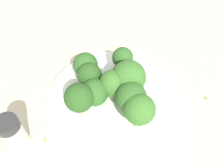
{
  "coord_description": "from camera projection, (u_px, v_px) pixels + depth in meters",
  "views": [
    {
      "loc": [
        0.23,
        0.01,
        0.35
      ],
      "look_at": [
        0.0,
        0.0,
        0.06
      ],
      "focal_mm": 35.0,
      "sensor_mm": 36.0,
      "label": 1
    }
  ],
  "objects": [
    {
      "name": "ground_plane",
      "position": [
        112.0,
        105.0,
        0.41
      ],
      "size": [
        3.0,
        3.0,
        0.0
      ],
      "primitive_type": "plane",
      "color": "beige"
    },
    {
      "name": "bowl",
      "position": [
        112.0,
        101.0,
        0.4
      ],
      "size": [
        0.23,
        0.23,
        0.03
      ],
      "primitive_type": "cylinder",
      "color": "white",
      "rests_on": "ground_plane"
    },
    {
      "name": "broccoli_floret_0",
      "position": [
        94.0,
        93.0,
        0.36
      ],
      "size": [
        0.05,
        0.05,
        0.05
      ],
      "color": "#7A9E5B",
      "rests_on": "bowl"
    },
    {
      "name": "broccoli_floret_1",
      "position": [
        89.0,
        75.0,
        0.38
      ],
      "size": [
        0.04,
        0.04,
        0.06
      ],
      "color": "#84AD66",
      "rests_on": "bowl"
    },
    {
      "name": "broccoli_floret_2",
      "position": [
        111.0,
        81.0,
        0.36
      ],
      "size": [
        0.04,
        0.04,
        0.06
      ],
      "color": "#7A9E5B",
      "rests_on": "bowl"
    },
    {
      "name": "broccoli_floret_3",
      "position": [
        79.0,
        98.0,
        0.34
      ],
      "size": [
        0.05,
        0.05,
        0.06
      ],
      "color": "#8EB770",
      "rests_on": "bowl"
    },
    {
      "name": "broccoli_floret_4",
      "position": [
        139.0,
        110.0,
        0.33
      ],
      "size": [
        0.05,
        0.05,
        0.06
      ],
      "color": "#7A9E5B",
      "rests_on": "bowl"
    },
    {
      "name": "broccoli_floret_5",
      "position": [
        123.0,
        58.0,
        0.4
      ],
      "size": [
        0.04,
        0.04,
        0.05
      ],
      "color": "#7A9E5B",
      "rests_on": "bowl"
    },
    {
      "name": "broccoli_floret_6",
      "position": [
        131.0,
        97.0,
        0.34
      ],
      "size": [
        0.05,
        0.05,
        0.06
      ],
      "color": "#84AD66",
      "rests_on": "bowl"
    },
    {
      "name": "broccoli_floret_7",
      "position": [
        86.0,
        65.0,
        0.4
      ],
      "size": [
        0.05,
        0.05,
        0.05
      ],
      "color": "#7A9E5B",
      "rests_on": "bowl"
    },
    {
      "name": "broccoli_floret_8",
      "position": [
        128.0,
        78.0,
        0.37
      ],
      "size": [
        0.06,
        0.06,
        0.07
      ],
      "color": "#84AD66",
      "rests_on": "bowl"
    },
    {
      "name": "pepper_shaker",
      "position": [
        13.0,
        133.0,
        0.34
      ],
      "size": [
        0.04,
        0.04,
        0.07
      ],
      "color": "silver",
      "rests_on": "ground_plane"
    },
    {
      "name": "almond_crumb_0",
      "position": [
        207.0,
        98.0,
        0.42
      ],
      "size": [
        0.01,
        0.01,
        0.01
      ],
      "primitive_type": "cube",
      "rotation": [
        0.0,
        0.0,
        5.04
      ],
      "color": "tan",
      "rests_on": "ground_plane"
    },
    {
      "name": "almond_crumb_3",
      "position": [
        44.0,
        140.0,
        0.37
      ],
      "size": [
        0.01,
        0.01,
        0.01
      ],
      "primitive_type": "cube",
      "rotation": [
        0.0,
        0.0,
        0.13
      ],
      "color": "tan",
      "rests_on": "ground_plane"
    }
  ]
}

